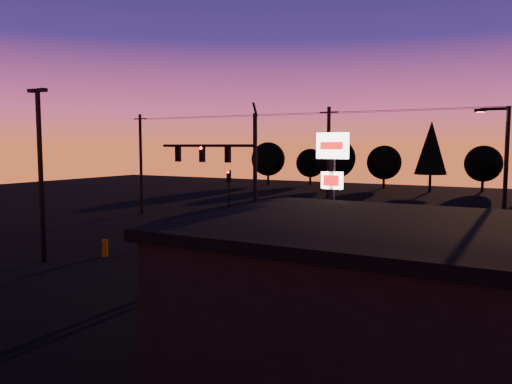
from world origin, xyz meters
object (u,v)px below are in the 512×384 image
car_right (389,235)px  streetlight (503,184)px  car_mid (223,229)px  traffic_signal_mast (231,168)px  suv_parked (376,303)px  bollard (105,248)px  secondary_signal (229,190)px  pylon_sign (332,174)px  parking_lot_light (40,163)px

car_right → streetlight: bearing=66.1°
car_right → car_mid: bearing=-62.9°
traffic_signal_mast → suv_parked: 13.43m
bollard → secondary_signal: bearing=86.6°
bollard → car_right: (13.24, 10.56, 0.27)m
pylon_sign → streetlight: size_ratio=0.85×
traffic_signal_mast → streetlight: size_ratio=1.07×
secondary_signal → car_right: secondary_signal is taller
secondary_signal → car_mid: secondary_signal is taller
suv_parked → traffic_signal_mast: bearing=147.6°
car_mid → suv_parked: car_mid is taller
streetlight → car_right: size_ratio=1.56×
bollard → pylon_sign: bearing=8.4°
secondary_signal → suv_parked: size_ratio=0.97×
traffic_signal_mast → car_mid: 6.18m
suv_parked → streetlight: bearing=69.6°
parking_lot_light → car_right: (15.03, 13.17, -4.53)m
secondary_signal → suv_parked: bearing=-43.4°
parking_lot_light → suv_parked: bearing=-0.3°
suv_parked → secondary_signal: bearing=138.2°
pylon_sign → car_mid: (-9.91, 5.91, -4.29)m
parking_lot_light → pylon_sign: bearing=17.2°
parking_lot_light → car_right: bearing=41.2°
streetlight → suv_parked: bearing=-111.9°
secondary_signal → pylon_sign: pylon_sign is taller
parking_lot_light → pylon_sign: (14.50, 4.50, -0.36)m
parking_lot_light → suv_parked: 18.55m
parking_lot_light → car_right: 20.49m
streetlight → car_mid: bearing=173.5°
secondary_signal → car_right: size_ratio=0.85×
pylon_sign → streetlight: bearing=30.1°
car_right → suv_parked: size_ratio=1.14×
bollard → car_right: bearing=38.6°
parking_lot_light → car_mid: 12.29m
pylon_sign → suv_parked: bearing=-53.1°
parking_lot_light → car_right: parking_lot_light is taller
traffic_signal_mast → car_right: (7.62, 6.18, -4.19)m
parking_lot_light → car_mid: size_ratio=2.41×
parking_lot_light → car_mid: (4.59, 10.41, -4.65)m
secondary_signal → car_mid: bearing=-62.8°
streetlight → suv_parked: size_ratio=1.79×
car_right → suv_parked: (2.93, -13.28, -0.12)m
traffic_signal_mast → pylon_sign: bearing=-19.4°
streetlight → car_right: (-6.38, 4.67, -3.68)m
secondary_signal → traffic_signal_mast: bearing=-56.8°
streetlight → suv_parked: (-3.45, -8.61, -3.80)m
secondary_signal → car_right: 12.77m
bollard → suv_parked: (16.17, -2.72, 0.15)m
secondary_signal → suv_parked: 21.37m
parking_lot_light → pylon_sign: parking_lot_light is taller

